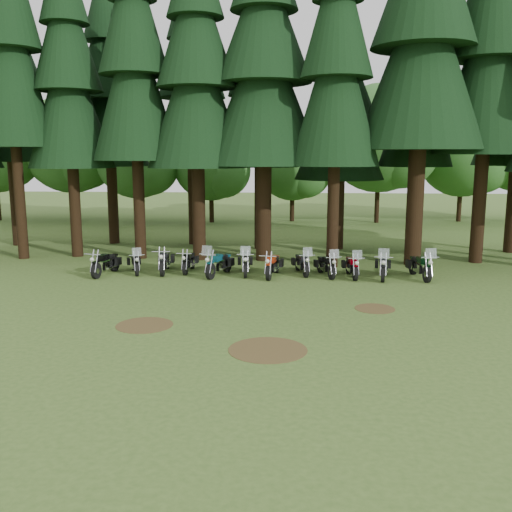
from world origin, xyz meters
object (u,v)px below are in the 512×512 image
object	(u,v)px
motorcycle_2	(165,262)
motorcycle_3	(189,262)
motorcycle_1	(135,263)
motorcycle_6	(273,266)
motorcycle_0	(106,264)
motorcycle_10	(383,267)
motorcycle_5	(245,264)
motorcycle_7	(302,264)
motorcycle_4	(219,264)
motorcycle_9	(352,267)
motorcycle_11	(420,267)
motorcycle_8	(326,266)

from	to	relation	value
motorcycle_2	motorcycle_3	distance (m)	1.09
motorcycle_1	motorcycle_6	distance (m)	6.24
motorcycle_0	motorcycle_10	size ratio (longest dim) A/B	0.98
motorcycle_5	motorcycle_3	bearing A→B (deg)	166.20
motorcycle_7	motorcycle_5	bearing A→B (deg)	172.42
motorcycle_7	motorcycle_4	bearing A→B (deg)	176.77
motorcycle_0	motorcycle_9	size ratio (longest dim) A/B	1.06
motorcycle_9	motorcycle_11	size ratio (longest dim) A/B	0.91
motorcycle_1	motorcycle_2	size ratio (longest dim) A/B	0.84
motorcycle_9	motorcycle_10	bearing A→B (deg)	-10.57
motorcycle_6	motorcycle_11	xyz separation A→B (m)	(6.37, 0.07, 0.03)
motorcycle_3	motorcycle_10	distance (m)	8.67
motorcycle_2	motorcycle_11	bearing A→B (deg)	-8.21
motorcycle_2	motorcycle_9	world-z (taller)	motorcycle_9
motorcycle_6	motorcycle_3	bearing A→B (deg)	178.19
motorcycle_3	motorcycle_4	size ratio (longest dim) A/B	0.90
motorcycle_2	motorcycle_5	world-z (taller)	motorcycle_5
motorcycle_5	motorcycle_11	xyz separation A→B (m)	(7.61, -0.31, 0.02)
motorcycle_1	motorcycle_3	size ratio (longest dim) A/B	0.95
motorcycle_5	motorcycle_6	world-z (taller)	motorcycle_5
motorcycle_0	motorcycle_5	xyz separation A→B (m)	(6.19, 0.57, 0.00)
motorcycle_1	motorcycle_8	size ratio (longest dim) A/B	0.94
motorcycle_10	motorcycle_11	xyz separation A→B (m)	(1.59, 0.06, 0.01)
motorcycle_5	motorcycle_6	bearing A→B (deg)	-22.31
motorcycle_2	motorcycle_3	world-z (taller)	motorcycle_2
motorcycle_11	motorcycle_1	bearing A→B (deg)	169.92
motorcycle_4	motorcycle_10	bearing A→B (deg)	18.39
motorcycle_1	motorcycle_4	bearing A→B (deg)	-25.94
motorcycle_1	motorcycle_3	xyz separation A→B (m)	(2.37, 0.47, 0.00)
motorcycle_1	motorcycle_7	bearing A→B (deg)	-18.98
motorcycle_2	motorcycle_6	xyz separation A→B (m)	(4.92, -0.50, -0.02)
motorcycle_10	motorcycle_3	bearing A→B (deg)	-177.12
motorcycle_8	motorcycle_10	distance (m)	2.45
motorcycle_4	motorcycle_9	size ratio (longest dim) A/B	1.09
motorcycle_6	motorcycle_7	distance (m)	1.42
motorcycle_3	motorcycle_6	size ratio (longest dim) A/B	0.93
motorcycle_4	motorcycle_9	xyz separation A→B (m)	(5.83, 0.12, -0.05)
motorcycle_4	motorcycle_7	distance (m)	3.71
motorcycle_0	motorcycle_8	bearing A→B (deg)	12.62
motorcycle_3	motorcycle_4	world-z (taller)	motorcycle_4
motorcycle_6	motorcycle_9	xyz separation A→B (m)	(3.45, 0.11, -0.02)
motorcycle_1	motorcycle_5	size ratio (longest dim) A/B	0.88
motorcycle_0	motorcycle_11	bearing A→B (deg)	11.22
motorcycle_5	motorcycle_7	bearing A→B (deg)	-0.22
motorcycle_2	motorcycle_7	world-z (taller)	motorcycle_7
motorcycle_8	motorcycle_3	bearing A→B (deg)	158.76
motorcycle_8	motorcycle_0	bearing A→B (deg)	166.07
motorcycle_5	motorcycle_10	xyz separation A→B (m)	(6.02, -0.37, 0.01)
motorcycle_7	motorcycle_8	size ratio (longest dim) A/B	1.01
motorcycle_0	motorcycle_8	world-z (taller)	motorcycle_8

